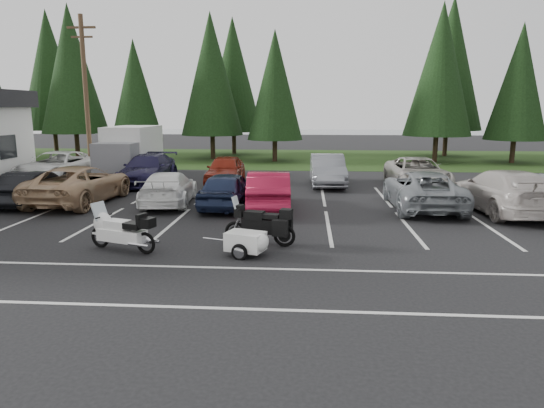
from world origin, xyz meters
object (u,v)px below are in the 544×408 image
(box_truck, at_px, (127,152))
(cargo_trailer, at_px, (245,244))
(touring_motorcycle, at_px, (122,227))
(car_near_1, at_px, (33,188))
(car_near_2, at_px, (80,184))
(car_near_4, at_px, (227,189))
(car_near_7, at_px, (504,191))
(utility_pole, at_px, (86,95))
(car_near_8, at_px, (541,190))
(car_far_1, at_px, (148,169))
(car_far_2, at_px, (225,170))
(car_far_3, at_px, (328,170))
(car_near_3, at_px, (169,188))
(car_near_5, at_px, (269,190))
(car_far_0, at_px, (57,167))
(car_far_4, at_px, (417,173))
(car_near_6, at_px, (423,190))
(adventure_motorcycle, at_px, (259,221))

(box_truck, height_order, cargo_trailer, box_truck)
(box_truck, xyz_separation_m, touring_motorcycle, (5.30, -14.71, -0.77))
(car_near_1, height_order, car_near_2, car_near_2)
(car_near_4, bearing_deg, car_near_7, -177.80)
(utility_pole, xyz_separation_m, car_near_8, (21.62, -7.55, -3.92))
(car_near_1, relative_size, car_near_2, 0.75)
(box_truck, bearing_deg, car_far_1, -51.87)
(car_near_8, bearing_deg, car_far_2, -19.07)
(car_far_2, xyz_separation_m, cargo_trailer, (2.68, -12.68, -0.41))
(car_far_1, distance_m, car_far_3, 9.48)
(cargo_trailer, bearing_deg, car_far_3, 96.23)
(car_far_2, xyz_separation_m, car_far_3, (5.38, -0.08, 0.05))
(car_near_2, bearing_deg, car_far_3, -149.70)
(car_near_3, xyz_separation_m, car_near_5, (4.24, -0.69, 0.08))
(car_far_0, xyz_separation_m, car_far_2, (9.22, 0.01, -0.07))
(car_near_7, bearing_deg, car_far_0, -21.40)
(cargo_trailer, bearing_deg, car_near_3, 138.94)
(car_near_2, relative_size, car_near_7, 0.99)
(car_far_4, bearing_deg, utility_pole, 170.66)
(car_near_1, relative_size, touring_motorcycle, 1.75)
(car_near_5, bearing_deg, car_far_3, -116.15)
(box_truck, height_order, touring_motorcycle, box_truck)
(car_far_2, bearing_deg, car_near_5, -66.75)
(utility_pole, height_order, car_far_2, utility_pole)
(utility_pole, xyz_separation_m, car_near_3, (6.71, -7.49, -4.01))
(car_near_1, relative_size, car_near_5, 0.93)
(car_far_2, relative_size, cargo_trailer, 3.03)
(car_near_8, bearing_deg, car_near_7, 24.55)
(car_near_5, bearing_deg, car_near_6, -178.79)
(utility_pole, distance_m, car_far_0, 4.39)
(car_near_2, xyz_separation_m, car_far_1, (1.18, 5.33, -0.02))
(car_far_2, bearing_deg, adventure_motorcycle, -76.09)
(box_truck, distance_m, car_far_1, 3.37)
(car_far_1, bearing_deg, car_near_4, -48.61)
(car_near_1, distance_m, car_near_4, 8.18)
(car_near_4, xyz_separation_m, touring_motorcycle, (-1.96, -6.27, -0.06))
(car_near_2, bearing_deg, car_far_4, -158.73)
(car_near_5, bearing_deg, utility_pole, -40.90)
(car_near_2, xyz_separation_m, touring_motorcycle, (4.44, -6.79, -0.12))
(car_near_2, relative_size, car_far_4, 1.05)
(cargo_trailer, bearing_deg, car_near_4, 121.82)
(car_far_3, distance_m, adventure_motorcycle, 11.75)
(car_near_8, distance_m, adventure_motorcycle, 12.02)
(car_near_6, relative_size, car_near_8, 1.19)
(car_near_2, distance_m, car_far_3, 12.03)
(car_far_4, bearing_deg, car_far_2, 174.74)
(utility_pole, bearing_deg, car_near_2, -68.94)
(car_far_3, xyz_separation_m, adventure_motorcycle, (-2.43, -11.50, -0.07))
(car_near_6, xyz_separation_m, adventure_motorcycle, (-5.97, -5.72, -0.04))
(car_near_1, relative_size, car_near_3, 0.91)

